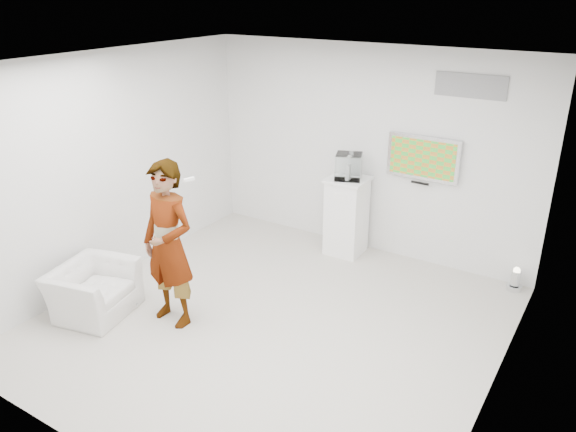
% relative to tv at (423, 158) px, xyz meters
% --- Properties ---
extents(room, '(5.01, 5.01, 3.00)m').
position_rel_tv_xyz_m(room, '(-0.85, -2.45, -0.05)').
color(room, '#B3B0A4').
rests_on(room, ground).
extents(tv, '(1.00, 0.08, 0.60)m').
position_rel_tv_xyz_m(tv, '(0.00, 0.00, 0.00)').
color(tv, silver).
rests_on(tv, room).
extents(logo_decal, '(0.90, 0.02, 0.30)m').
position_rel_tv_xyz_m(logo_decal, '(0.50, 0.04, 1.00)').
color(logo_decal, gray).
rests_on(logo_decal, room).
extents(person, '(0.75, 0.52, 1.98)m').
position_rel_tv_xyz_m(person, '(-1.87, -3.02, -0.56)').
color(person, silver).
rests_on(person, room).
extents(armchair, '(1.00, 1.09, 0.61)m').
position_rel_tv_xyz_m(armchair, '(-2.80, -3.42, -1.24)').
color(armchair, silver).
rests_on(armchair, room).
extents(pedestal, '(0.58, 0.58, 1.16)m').
position_rel_tv_xyz_m(pedestal, '(-0.97, -0.29, -0.97)').
color(pedestal, white).
rests_on(pedestal, room).
extents(floor_uplight, '(0.24, 0.24, 0.31)m').
position_rel_tv_xyz_m(floor_uplight, '(1.42, -0.12, -1.40)').
color(floor_uplight, silver).
rests_on(floor_uplight, room).
extents(vitrine, '(0.46, 0.46, 0.36)m').
position_rel_tv_xyz_m(vitrine, '(-0.97, -0.29, -0.21)').
color(vitrine, white).
rests_on(vitrine, pedestal).
extents(console, '(0.09, 0.17, 0.23)m').
position_rel_tv_xyz_m(console, '(-0.97, -0.29, -0.28)').
color(console, white).
rests_on(console, pedestal).
extents(wii_remote, '(0.06, 0.13, 0.03)m').
position_rel_tv_xyz_m(wii_remote, '(-1.61, -2.89, 0.23)').
color(wii_remote, white).
rests_on(wii_remote, person).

